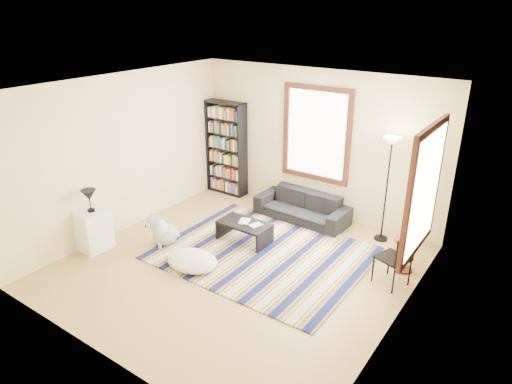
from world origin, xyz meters
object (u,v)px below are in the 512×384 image
Objects in this scene: sofa at (302,207)px; coffee_table at (244,232)px; floor_cushion at (192,260)px; side_table at (405,255)px; bookshelf at (226,148)px; white_cabinet at (94,230)px; floor_lamp at (386,191)px; folding_chair at (393,258)px; dog at (165,228)px.

sofa is 2.01× the size of coffee_table.
floor_cushion is 3.32m from side_table.
floor_cushion is (1.46, -2.76, -0.89)m from bookshelf.
white_cabinet is (-2.29, -2.99, 0.09)m from sofa.
floor_cushion is at bearing -62.09° from bookshelf.
sofa is 2.05× the size of floor_cushion.
floor_lamp is 1.21m from side_table.
sofa is at bearing 74.19° from coffee_table.
bookshelf reaches higher than sofa.
folding_chair is (2.54, 0.20, 0.25)m from coffee_table.
dog is (-0.88, 0.29, 0.19)m from floor_cushion.
coffee_table is 2.52m from floor_lamp.
folding_chair is at bearing -26.03° from sofa.
sofa is 3.77m from white_cabinet.
floor_lamp is at bearing -2.72° from bookshelf.
floor_cushion is 1.46× the size of dog.
sofa is 2.45m from folding_chair.
folding_chair is (-0.05, -0.48, 0.16)m from side_table.
white_cabinet is at bearing -94.59° from bookshelf.
bookshelf is 3.58m from floor_lamp.
folding_chair reaches higher than coffee_table.
side_table is (2.59, 0.67, 0.09)m from coffee_table.
floor_lamp is at bearing 50.65° from floor_cushion.
bookshelf is 3.70× the size of side_table.
dog reaches higher than floor_cushion.
bookshelf is 4.40m from side_table.
white_cabinet reaches higher than side_table.
coffee_table is at bearing 42.06° from white_cabinet.
bookshelf reaches higher than white_cabinet.
coffee_table is at bearing -143.30° from floor_lamp.
sofa is 2.55m from floor_cushion.
white_cabinet is (-4.45, -1.84, -0.08)m from folding_chair.
floor_lamp is at bearing 45.58° from dog.
folding_chair is 1.23× the size of white_cabinet.
white_cabinet is (-0.26, -3.26, -0.65)m from bookshelf.
side_table is 0.63× the size of folding_chair.
floor_cushion is 1.03× the size of folding_chair.
floor_lamp is 3.83m from dog.
dog is (-1.44, -2.19, 0.04)m from sofa.
side_table is at bearing -49.37° from floor_lamp.
floor_lamp reaches higher than side_table.
white_cabinet is (-3.84, -3.09, -0.58)m from floor_lamp.
side_table is at bearing 28.54° from white_cabinet.
floor_lamp is (3.58, -0.17, -0.07)m from bookshelf.
sofa is at bearing 53.81° from white_cabinet.
coffee_table is at bearing -44.37° from bookshelf.
bookshelf is (-2.03, 0.27, 0.74)m from sofa.
white_cabinet is at bearing -163.69° from floor_cushion.
sofa is at bearing 77.16° from floor_cushion.
floor_cushion is 3.44m from floor_lamp.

